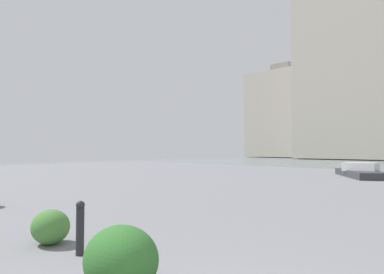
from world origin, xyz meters
TOP-DOWN VIEW (x-y plane):
  - building_annex at (20.74, -62.35)m, footprint 16.43×14.91m
  - building_highrise at (37.30, -67.54)m, footprint 12.85×14.19m
  - bollard_near at (3.26, -1.11)m, footprint 0.13×0.13m
  - shrub_round at (4.16, -1.04)m, footprint 0.67×0.61m
  - shrub_wide at (1.67, -0.80)m, footprint 0.87×0.79m
  - boat at (5.28, -19.15)m, footprint 4.12×4.89m

SIDE VIEW (x-z plane):
  - boat at x=5.28m, z-range -0.26..0.69m
  - shrub_round at x=4.16m, z-range 0.00..0.57m
  - shrub_wide at x=1.67m, z-range 0.00..0.74m
  - bollard_near at x=3.26m, z-range 0.02..0.83m
  - building_highrise at x=37.30m, z-range -1.03..19.96m
  - building_annex at x=20.74m, z-range -1.03..33.51m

